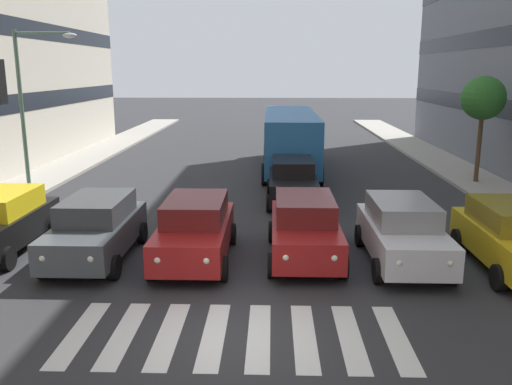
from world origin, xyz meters
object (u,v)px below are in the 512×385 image
Objects in this scene: car_4 at (96,228)px; car_5 at (0,222)px; street_lamp_right at (31,94)px; car_0 at (512,236)px; bus_behind_traffic at (290,135)px; car_2 at (305,227)px; car_row2_0 at (293,180)px; street_tree_2 at (483,99)px; car_1 at (402,231)px; car_3 at (195,229)px.

car_5 is (2.98, -0.54, 0.00)m from car_4.
car_0 is at bearing 153.61° from street_lamp_right.
bus_behind_traffic is at bearing -123.98° from car_5.
car_5 is 15.66m from bus_behind_traffic.
car_row2_0 is (0.11, -6.39, 0.00)m from car_2.
car_5 is 1.00× the size of car_row2_0.
car_0 is at bearing 74.24° from street_tree_2.
street_tree_2 is (-8.42, -10.04, 2.99)m from car_2.
car_0 is at bearing 176.20° from car_5.
car_3 is (5.63, -0.02, 0.00)m from car_1.
car_5 is at bearing -1.93° from car_2.
street_tree_2 is at bearing -137.92° from car_3.
car_4 is 17.76m from street_tree_2.
bus_behind_traffic is at bearing -90.00° from car_2.
car_2 is (2.62, -0.30, 0.00)m from car_1.
car_0 and car_5 have the same top height.
bus_behind_traffic is (-8.73, -12.96, 0.97)m from car_5.
street_tree_2 is at bearing -119.30° from car_1.
car_4 is 14.71m from bus_behind_traffic.
bus_behind_traffic reaches higher than car_2.
car_3 is at bearing 5.24° from car_2.
street_tree_2 reaches higher than car_row2_0.
bus_behind_traffic is at bearing -90.90° from car_row2_0.
car_2 is at bearing -6.44° from car_1.
car_0 is at bearing 177.95° from car_4.
car_0 is 2.80m from car_1.
car_1 is 12.22m from street_tree_2.
car_1 is 13.83m from bus_behind_traffic.
bus_behind_traffic is 9.23m from street_tree_2.
car_1 is 11.37m from car_5.
street_lamp_right is (10.66, 5.93, 2.30)m from bus_behind_traffic.
car_2 is at bearing 90.96° from car_row2_0.
car_2 is 6.39m from car_row2_0.
bus_behind_traffic is (5.40, -13.90, 0.97)m from car_0.
car_3 is (8.41, -0.37, 0.00)m from car_0.
car_row2_0 is 6.93m from bus_behind_traffic.
car_1 is 15.66m from street_lamp_right.
car_4 is (11.15, -0.40, 0.00)m from car_0.
car_4 is 0.94× the size of street_tree_2.
car_5 is at bearing -3.80° from car_0.
street_tree_2 is (-19.08, -2.71, -0.29)m from street_lamp_right.
car_1 and car_4 have the same top height.
bus_behind_traffic is (-3.01, -13.53, 0.97)m from car_3.
car_0 is 1.00× the size of car_row2_0.
car_0 is 14.17m from car_5.
street_tree_2 reaches higher than car_4.
car_row2_0 is (2.72, -6.68, 0.00)m from car_1.
car_0 is 1.00× the size of car_2.
car_4 and car_row2_0 have the same top height.
car_5 is 10.56m from car_row2_0.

